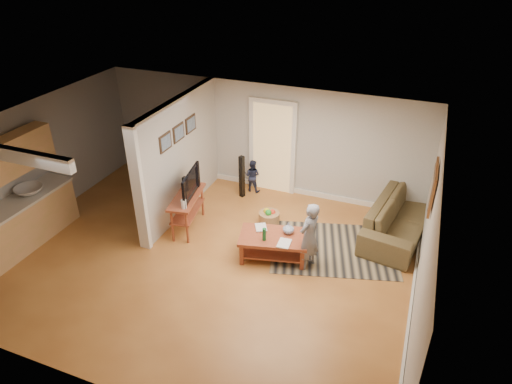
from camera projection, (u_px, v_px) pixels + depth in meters
ground at (204, 258)px, 8.55m from camera, size 7.50×7.50×0.00m
room_shell at (159, 169)px, 8.50m from camera, size 7.54×6.02×2.52m
area_rug at (333, 248)px, 8.79m from camera, size 2.73×2.29×0.01m
sofa at (398, 231)px, 9.29m from camera, size 1.38×2.64×0.73m
coffee_table at (275, 240)px, 8.38m from camera, size 1.37×0.99×0.73m
tv_console at (187, 199)px, 9.08m from camera, size 0.66×1.26×1.03m
speaker_left at (186, 197)px, 9.61m from camera, size 0.10×0.10×0.92m
speaker_right at (242, 177)px, 10.29m from camera, size 0.13×0.13×1.01m
toy_basket at (269, 218)px, 9.45m from camera, size 0.43×0.43×0.38m
child at (307, 266)px, 8.34m from camera, size 0.47×0.56×1.32m
toddler at (252, 190)px, 10.76m from camera, size 0.38×0.30×0.78m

